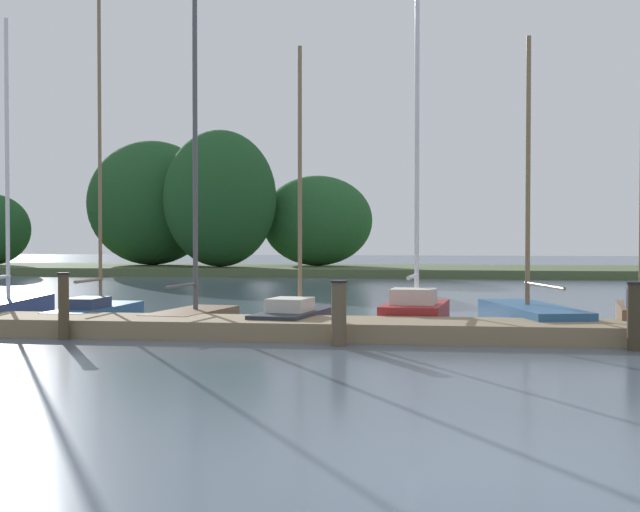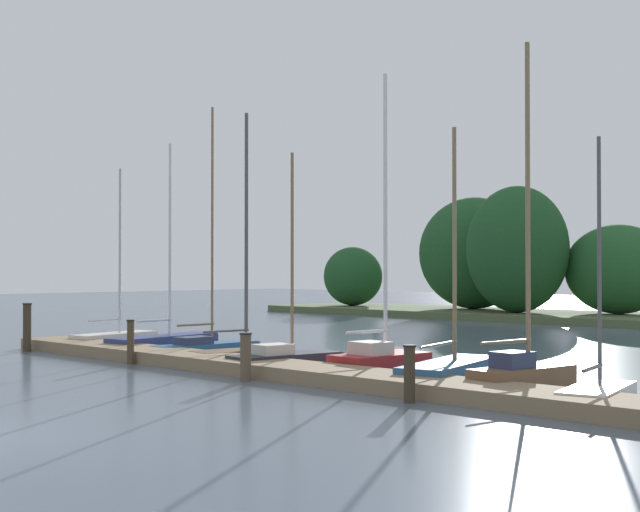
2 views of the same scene
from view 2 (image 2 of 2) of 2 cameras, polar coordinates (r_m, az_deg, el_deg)
The scene contains 14 objects.
dock_pier at distance 21.10m, azimuth 1.76°, elevation -7.86°, with size 29.11×1.80×0.35m.
sailboat_0 at distance 32.53m, azimuth -12.99°, elevation -5.14°, with size 1.59×3.61×6.39m.
sailboat_1 at distance 30.54m, azimuth -9.89°, elevation -5.39°, with size 1.60×4.57×7.07m.
sailboat_2 at distance 28.74m, azimuth -7.29°, elevation -5.66°, with size 1.02×3.96×8.03m.
sailboat_3 at distance 26.47m, azimuth -4.96°, elevation -5.93°, with size 1.50×3.26×7.45m.
sailboat_4 at distance 24.40m, azimuth -2.11°, elevation -6.56°, with size 1.52×3.53×5.99m.
sailboat_5 at distance 23.54m, azimuth 4.05°, elevation -6.46°, with size 1.50×2.98×7.99m.
sailboat_6 at distance 21.94m, azimuth 8.63°, elevation -7.19°, with size 2.12×4.38×6.26m.
sailboat_7 at distance 20.38m, azimuth 13.14°, elevation -7.11°, with size 1.29×3.01×7.89m.
sailboat_8 at distance 18.81m, azimuth 17.65°, elevation -8.36°, with size 1.53×2.90×5.45m.
mooring_piling_0 at distance 31.12m, azimuth -18.46°, elevation -4.39°, with size 0.31×0.31×1.61m.
mooring_piling_1 at distance 26.15m, azimuth -12.19°, elevation -5.45°, with size 0.23×0.23×1.28m.
mooring_piling_2 at distance 21.81m, azimuth -4.84°, elevation -6.52°, with size 0.31×0.31×1.18m.
mooring_piling_3 at distance 18.27m, azimuth 5.82°, elevation -7.59°, with size 0.27×0.27×1.19m.
Camera 2 is at (14.20, -5.91, 2.73)m, focal length 49.34 mm.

